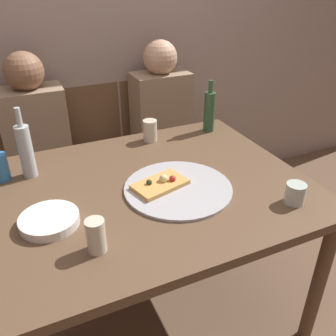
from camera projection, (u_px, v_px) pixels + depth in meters
ground_plane at (153, 307)px, 1.88m from camera, size 8.00×8.00×0.00m
back_wall at (78, 15)px, 2.09m from camera, size 6.00×0.10×2.60m
dining_table at (150, 201)px, 1.55m from camera, size 1.31×1.04×0.75m
pizza_tray at (178, 188)px, 1.48m from camera, size 0.44×0.44×0.01m
pizza_slice_last at (161, 184)px, 1.48m from camera, size 0.25×0.18×0.05m
wine_bottle at (26, 150)px, 1.52m from camera, size 0.06×0.06×0.31m
beer_bottle at (209, 111)px, 1.96m from camera, size 0.06×0.06×0.28m
tumbler_near at (150, 131)px, 1.87m from camera, size 0.07×0.07×0.11m
tumbler_far at (96, 236)px, 1.14m from camera, size 0.06×0.06×0.12m
wine_glass at (295, 194)px, 1.38m from camera, size 0.08×0.08×0.08m
soda_can at (1, 167)px, 1.52m from camera, size 0.07×0.07×0.12m
plate_stack at (49, 220)px, 1.28m from camera, size 0.21×0.21×0.03m
chair_left at (40, 158)px, 2.23m from camera, size 0.44×0.44×0.90m
chair_middle at (94, 148)px, 2.35m from camera, size 0.44×0.44×0.90m
chair_right at (158, 136)px, 2.51m from camera, size 0.44×0.44×0.90m
guest_in_sweater at (40, 150)px, 2.04m from camera, size 0.36×0.56×1.17m
guest_in_beanie at (166, 127)px, 2.33m from camera, size 0.36×0.56×1.17m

